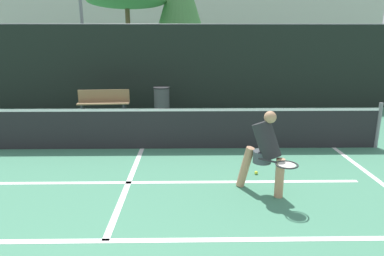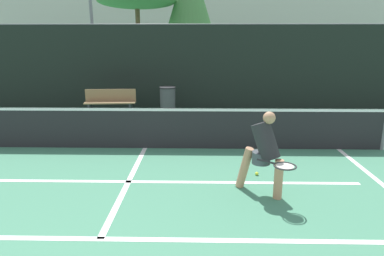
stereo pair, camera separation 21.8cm
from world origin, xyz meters
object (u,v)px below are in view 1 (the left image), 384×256
Objects in this scene: player_practicing at (265,150)px; parked_car at (126,82)px; courtside_bench at (104,102)px; trash_bin at (162,101)px.

parked_car is at bearing 148.40° from player_practicing.
courtside_bench is 1.80× the size of trash_bin.
courtside_bench is at bearing -175.90° from trash_bin.
trash_bin reaches higher than courtside_bench.
trash_bin is (1.89, 0.14, -0.00)m from courtside_bench.
player_practicing is 1.50× the size of trash_bin.
parked_car reaches higher than trash_bin.
courtside_bench is 0.38× the size of parked_car.
player_practicing is at bearing -70.73° from trash_bin.
player_practicing is at bearing -68.85° from parked_car.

